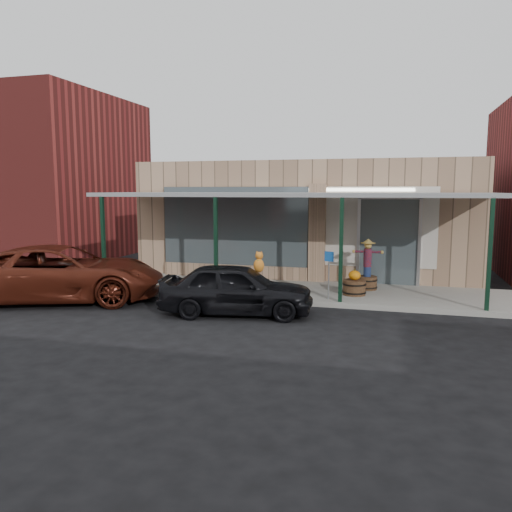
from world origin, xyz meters
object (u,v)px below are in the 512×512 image
(parked_sedan, at_px, (236,289))
(car_maroon, at_px, (61,273))
(barrel_scarecrow, at_px, (367,272))
(barrel_pumpkin, at_px, (354,286))
(handicap_sign, at_px, (329,269))

(parked_sedan, height_order, car_maroon, car_maroon)
(barrel_scarecrow, bearing_deg, barrel_pumpkin, -113.12)
(barrel_pumpkin, height_order, parked_sedan, parked_sedan)
(barrel_scarecrow, height_order, car_maroon, barrel_scarecrow)
(barrel_pumpkin, xyz_separation_m, car_maroon, (-8.16, -2.38, 0.38))
(barrel_pumpkin, bearing_deg, barrel_scarecrow, 71.81)
(handicap_sign, relative_size, parked_sedan, 0.32)
(barrel_pumpkin, bearing_deg, handicap_sign, -130.06)
(barrel_scarecrow, relative_size, car_maroon, 0.27)
(barrel_pumpkin, height_order, car_maroon, car_maroon)
(parked_sedan, bearing_deg, barrel_scarecrow, -51.38)
(barrel_pumpkin, xyz_separation_m, parked_sedan, (-2.79, -2.55, 0.25))
(barrel_scarecrow, distance_m, parked_sedan, 4.67)
(barrel_scarecrow, distance_m, handicap_sign, 2.00)
(handicap_sign, bearing_deg, barrel_pumpkin, 71.75)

